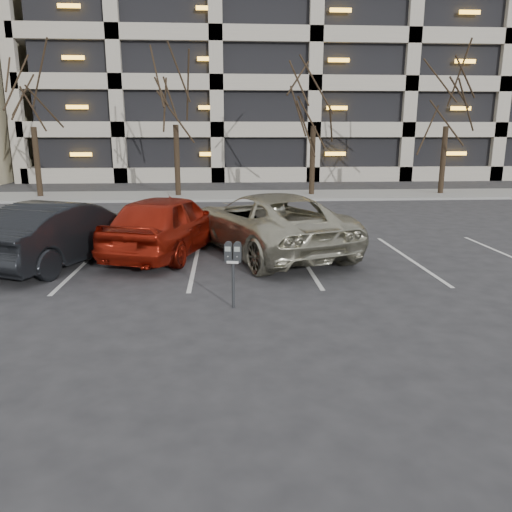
{
  "coord_description": "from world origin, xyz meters",
  "views": [
    {
      "loc": [
        -0.65,
        -10.16,
        3.19
      ],
      "look_at": [
        -0.03,
        -0.68,
        0.87
      ],
      "focal_mm": 35.0,
      "sensor_mm": 36.0,
      "label": 1
    }
  ],
  "objects_px": {
    "car_red": "(167,224)",
    "tree_d": "(450,82)",
    "tree_a": "(29,81)",
    "car_dark": "(65,232)",
    "tree_b": "(174,78)",
    "suv_silver": "(268,223)",
    "parking_meter": "(233,259)",
    "tree_c": "(314,81)"
  },
  "relations": [
    {
      "from": "car_red",
      "to": "tree_d",
      "type": "bearing_deg",
      "value": -117.92
    },
    {
      "from": "tree_a",
      "to": "car_dark",
      "type": "relative_size",
      "value": 1.63
    },
    {
      "from": "tree_b",
      "to": "tree_a",
      "type": "bearing_deg",
      "value": 180.0
    },
    {
      "from": "suv_silver",
      "to": "tree_b",
      "type": "bearing_deg",
      "value": -95.25
    },
    {
      "from": "car_red",
      "to": "tree_a",
      "type": "bearing_deg",
      "value": -40.44
    },
    {
      "from": "parking_meter",
      "to": "suv_silver",
      "type": "distance_m",
      "value": 4.62
    },
    {
      "from": "tree_a",
      "to": "car_red",
      "type": "xyz_separation_m",
      "value": [
        7.83,
        -12.75,
        -4.85
      ]
    },
    {
      "from": "car_red",
      "to": "car_dark",
      "type": "height_order",
      "value": "car_red"
    },
    {
      "from": "car_red",
      "to": "parking_meter",
      "type": "bearing_deg",
      "value": 128.61
    },
    {
      "from": "tree_a",
      "to": "tree_b",
      "type": "relative_size",
      "value": 0.97
    },
    {
      "from": "tree_b",
      "to": "suv_silver",
      "type": "height_order",
      "value": "tree_b"
    },
    {
      "from": "parking_meter",
      "to": "car_dark",
      "type": "distance_m",
      "value": 5.55
    },
    {
      "from": "tree_a",
      "to": "tree_d",
      "type": "distance_m",
      "value": 21.0
    },
    {
      "from": "suv_silver",
      "to": "car_red",
      "type": "distance_m",
      "value": 2.72
    },
    {
      "from": "tree_b",
      "to": "car_dark",
      "type": "relative_size",
      "value": 1.69
    },
    {
      "from": "tree_a",
      "to": "tree_c",
      "type": "bearing_deg",
      "value": 0.0
    },
    {
      "from": "parking_meter",
      "to": "tree_b",
      "type": "bearing_deg",
      "value": 108.22
    },
    {
      "from": "tree_b",
      "to": "suv_silver",
      "type": "bearing_deg",
      "value": -74.42
    },
    {
      "from": "tree_a",
      "to": "tree_b",
      "type": "bearing_deg",
      "value": 0.0
    },
    {
      "from": "tree_a",
      "to": "tree_c",
      "type": "relative_size",
      "value": 0.98
    },
    {
      "from": "tree_a",
      "to": "suv_silver",
      "type": "xyz_separation_m",
      "value": [
        10.55,
        -12.72,
        -4.86
      ]
    },
    {
      "from": "tree_a",
      "to": "tree_d",
      "type": "relative_size",
      "value": 0.99
    },
    {
      "from": "tree_d",
      "to": "car_dark",
      "type": "bearing_deg",
      "value": -139.1
    },
    {
      "from": "tree_d",
      "to": "parking_meter",
      "type": "distance_m",
      "value": 21.26
    },
    {
      "from": "tree_a",
      "to": "car_red",
      "type": "relative_size",
      "value": 1.6
    },
    {
      "from": "tree_a",
      "to": "car_dark",
      "type": "bearing_deg",
      "value": -68.46
    },
    {
      "from": "tree_c",
      "to": "parking_meter",
      "type": "bearing_deg",
      "value": -104.62
    },
    {
      "from": "tree_d",
      "to": "car_red",
      "type": "distance_m",
      "value": 18.99
    },
    {
      "from": "tree_a",
      "to": "parking_meter",
      "type": "height_order",
      "value": "tree_a"
    },
    {
      "from": "tree_c",
      "to": "tree_d",
      "type": "relative_size",
      "value": 1.0
    },
    {
      "from": "tree_a",
      "to": "parking_meter",
      "type": "xyz_separation_m",
      "value": [
        9.51,
        -17.23,
        -4.73
      ]
    },
    {
      "from": "tree_d",
      "to": "car_dark",
      "type": "relative_size",
      "value": 1.66
    },
    {
      "from": "car_red",
      "to": "car_dark",
      "type": "xyz_separation_m",
      "value": [
        -2.47,
        -0.81,
        -0.04
      ]
    },
    {
      "from": "parking_meter",
      "to": "tree_a",
      "type": "bearing_deg",
      "value": 128.84
    },
    {
      "from": "tree_a",
      "to": "car_dark",
      "type": "distance_m",
      "value": 15.38
    },
    {
      "from": "tree_b",
      "to": "car_dark",
      "type": "bearing_deg",
      "value": -96.94
    },
    {
      "from": "car_red",
      "to": "tree_b",
      "type": "bearing_deg",
      "value": -68.27
    },
    {
      "from": "tree_b",
      "to": "tree_d",
      "type": "distance_m",
      "value": 14.0
    },
    {
      "from": "tree_a",
      "to": "suv_silver",
      "type": "bearing_deg",
      "value": -50.34
    },
    {
      "from": "tree_c",
      "to": "suv_silver",
      "type": "xyz_separation_m",
      "value": [
        -3.45,
        -12.72,
        -4.96
      ]
    },
    {
      "from": "suv_silver",
      "to": "car_dark",
      "type": "relative_size",
      "value": 1.36
    },
    {
      "from": "tree_b",
      "to": "tree_c",
      "type": "xyz_separation_m",
      "value": [
        7.0,
        0.0,
        -0.09
      ]
    }
  ]
}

